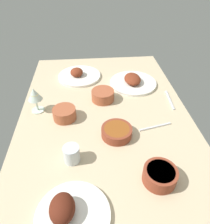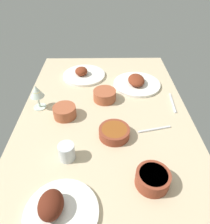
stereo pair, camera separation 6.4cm
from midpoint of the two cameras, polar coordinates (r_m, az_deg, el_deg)
dining_table at (r=113.44cm, az=1.62°, el=-1.61°), size 140.00×90.00×4.00cm
plate_far_side at (r=137.20cm, az=9.87°, el=7.77°), size 29.65×29.65×6.45cm
plate_center_main at (r=145.81cm, az=-4.58°, el=10.11°), size 28.38×28.38×6.72cm
plate_near_viewer at (r=78.44cm, az=-10.22°, el=-24.66°), size 25.43×25.43×8.30cm
bowl_cream at (r=110.65cm, az=-9.23°, el=0.15°), size 11.84×11.84×6.08cm
bowl_potatoes at (r=121.29cm, az=1.29°, el=4.61°), size 12.98×12.98×6.04cm
bowl_soup at (r=99.19cm, az=4.38°, el=-5.49°), size 14.49×14.49×4.57cm
bowl_onions at (r=84.91cm, az=14.97°, el=-17.00°), size 12.95×12.95×5.98cm
wine_glass at (r=116.18cm, az=-16.51°, el=5.06°), size 7.60×7.60×14.00cm
water_tumbler at (r=90.04cm, az=-8.26°, el=-10.68°), size 6.87×6.87×7.60cm
fork_loose at (r=127.00cm, az=19.15°, el=2.36°), size 18.23×2.30×0.80cm
spoon_loose at (r=106.87cm, az=14.89°, el=-4.59°), size 4.59×16.67×0.80cm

